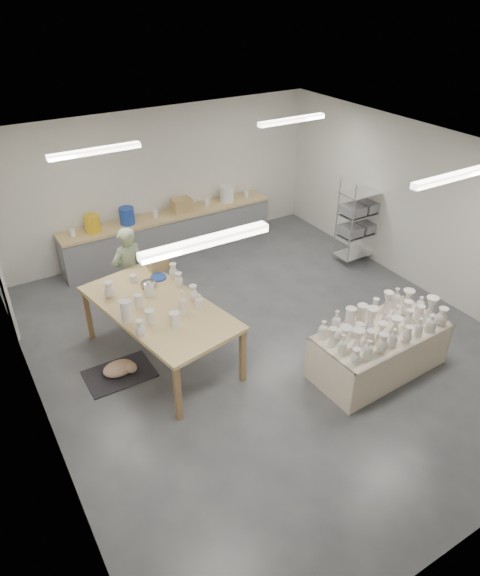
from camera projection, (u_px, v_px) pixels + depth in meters
room at (260, 227)px, 7.41m from camera, size 8.00×8.02×3.00m
back_counter at (170, 232)px, 10.89m from camera, size 4.60×0.60×1.24m
wire_shelf at (360, 219)px, 10.42m from camera, size 0.88×0.48×1.80m
drying_table at (379, 347)px, 7.66m from camera, size 2.10×1.07×1.10m
work_table at (158, 303)px, 7.70m from camera, size 1.76×2.80×1.35m
rug at (120, 374)px, 7.77m from camera, size 1.00×0.70×0.02m
cat at (120, 368)px, 7.71m from camera, size 0.50×0.38×0.20m
potter at (129, 272)px, 8.77m from camera, size 0.68×0.52×1.65m
red_stool at (127, 291)px, 9.25m from camera, size 0.41×0.41×0.33m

